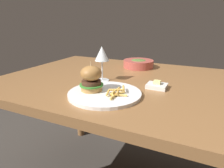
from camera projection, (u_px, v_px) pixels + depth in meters
name	position (u px, v px, depth m)	size (l,w,h in m)	color
dining_table	(137.00, 95.00, 1.06)	(1.47, 0.96, 0.74)	brown
main_plate	(105.00, 94.00, 0.84)	(0.31, 0.31, 0.01)	white
burger_sandwich	(91.00, 78.00, 0.85)	(0.10, 0.10, 0.13)	#B78447
fries_pile	(117.00, 92.00, 0.81)	(0.09, 0.14, 0.02)	#EABC5B
wine_glass	(102.00, 55.00, 1.01)	(0.07, 0.07, 0.18)	silver
butter_dish	(157.00, 86.00, 0.93)	(0.09, 0.08, 0.04)	white
soup_bowl	(138.00, 63.00, 1.32)	(0.20, 0.20, 0.06)	#B24C42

